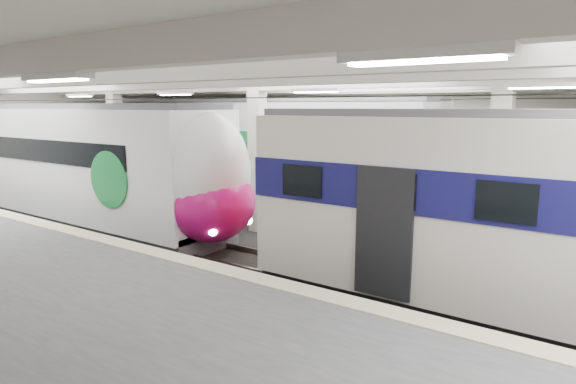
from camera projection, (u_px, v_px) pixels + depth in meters
The scene contains 3 objects.
station_hall at pixel (234, 159), 11.46m from camera, with size 36.00×24.00×5.75m.
modern_emu at pixel (104, 169), 17.34m from camera, with size 14.22×2.94×4.57m.
far_train at pixel (258, 154), 20.24m from camera, with size 15.23×3.26×4.80m.
Camera 1 is at (7.55, -10.41, 4.49)m, focal length 30.00 mm.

